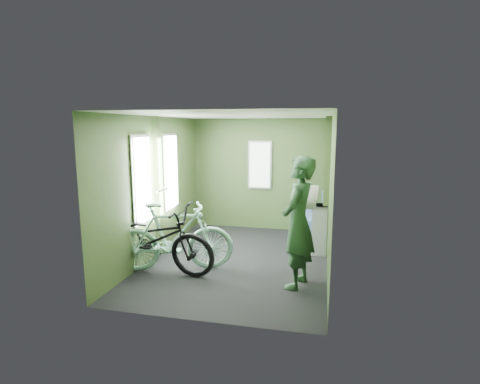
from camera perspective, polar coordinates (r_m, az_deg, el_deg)
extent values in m
plane|color=black|center=(6.18, -0.21, -10.26)|extent=(4.00, 4.00, 0.00)
cube|color=silver|center=(5.80, -0.22, 11.59)|extent=(2.80, 4.00, 0.02)
cube|color=#344721|center=(7.82, 3.08, 2.68)|extent=(2.80, 0.02, 2.30)
cube|color=#344721|center=(4.00, -6.68, -4.32)|extent=(2.80, 0.02, 2.30)
cube|color=#344721|center=(6.34, -12.64, 0.77)|extent=(0.02, 4.00, 2.30)
cube|color=#344721|center=(5.74, 13.54, -0.20)|extent=(0.02, 4.00, 2.30)
cube|color=#344721|center=(6.32, -12.31, 0.76)|extent=(0.08, 0.12, 2.30)
cube|color=silver|center=(5.80, -14.63, 1.87)|extent=(0.02, 0.56, 1.34)
cube|color=silver|center=(6.79, -10.38, 3.14)|extent=(0.02, 0.56, 1.34)
cube|color=white|center=(5.75, -14.77, 7.10)|extent=(0.00, 0.12, 0.12)
cube|color=white|center=(6.75, -10.44, 7.62)|extent=(0.00, 0.12, 0.12)
cylinder|color=silver|center=(6.30, -11.72, 0.29)|extent=(0.03, 0.40, 0.03)
cube|color=#344721|center=(6.33, 13.03, 0.74)|extent=(0.10, 0.10, 2.30)
cube|color=white|center=(6.56, 13.53, 7.18)|extent=(0.02, 0.40, 0.50)
cube|color=silver|center=(7.76, 3.03, 4.11)|extent=(0.50, 0.02, 1.00)
imported|color=black|center=(5.83, -13.05, -11.77)|extent=(2.05, 1.01, 1.11)
imported|color=#8BC6B1|center=(5.79, -9.96, -11.83)|extent=(1.87, 1.14, 1.11)
imported|color=#284930|center=(5.01, 8.83, -4.63)|extent=(0.56, 0.73, 1.76)
cube|color=silver|center=(5.22, 9.93, -0.69)|extent=(0.36, 0.24, 0.31)
cube|color=slate|center=(6.51, 11.99, -5.56)|extent=(0.25, 0.35, 0.84)
cube|color=navy|center=(7.35, 10.95, -5.21)|extent=(0.60, 0.99, 0.47)
cube|color=navy|center=(7.24, 12.91, -1.46)|extent=(0.14, 0.95, 0.53)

